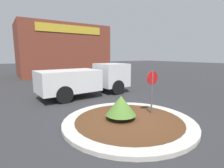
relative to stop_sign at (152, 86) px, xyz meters
The scene contains 6 objects.
ground_plane 1.90m from the stop_sign, behind, with size 120.00×120.00×0.00m, color #2D2D30.
traffic_island 1.85m from the stop_sign, behind, with size 5.16×5.16×0.14m.
stop_sign is the anchor object (origin of this frame).
island_shrub 1.67m from the stop_sign, behind, with size 1.21×1.21×0.95m.
utility_truck 5.31m from the stop_sign, 96.81° to the left, with size 6.21×2.52×2.07m.
storefront_building 18.62m from the stop_sign, 83.57° to the left, with size 11.18×6.07×6.53m.
Camera 1 is at (-4.14, -5.17, 2.67)m, focal length 28.00 mm.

